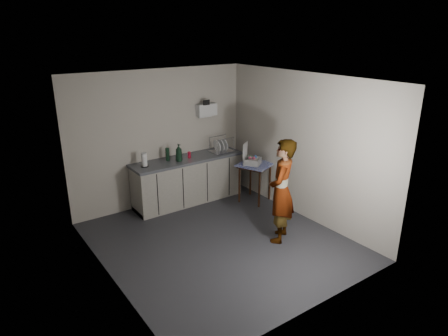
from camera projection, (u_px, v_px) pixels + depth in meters
ground at (220, 242)px, 6.49m from camera, size 4.00×4.00×0.00m
wall_back at (161, 138)px, 7.60m from camera, size 3.60×0.02×2.60m
wall_right at (303, 147)px, 7.04m from camera, size 0.02×4.00×2.60m
wall_left at (105, 193)px, 5.09m from camera, size 0.02×4.00×2.60m
ceiling at (220, 80)px, 5.63m from camera, size 3.60×4.00×0.01m
kitchen_counter at (188, 181)px, 7.88m from camera, size 2.24×0.62×0.91m
wall_shelf at (206, 110)px, 7.94m from camera, size 0.42×0.18×0.37m
side_table at (255, 169)px, 7.82m from camera, size 0.78×0.78×0.78m
standing_man at (281, 191)px, 6.31m from camera, size 0.74×0.70×1.70m
soap_bottle at (179, 153)px, 7.48m from camera, size 0.14×0.14×0.33m
soda_can at (189, 155)px, 7.71m from camera, size 0.06×0.06×0.12m
dark_bottle at (167, 154)px, 7.53m from camera, size 0.07×0.07×0.25m
paper_towel at (144, 160)px, 7.20m from camera, size 0.14×0.14×0.26m
dish_rack at (221, 149)px, 8.07m from camera, size 0.45×0.33×0.31m
bakery_box at (252, 160)px, 7.74m from camera, size 0.42×0.42×0.42m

